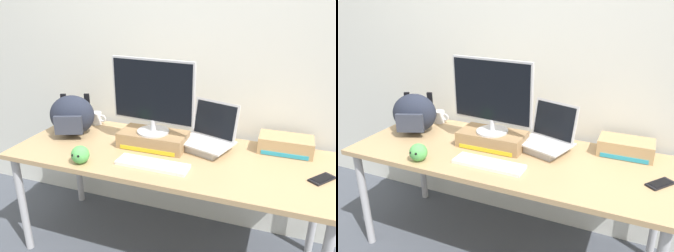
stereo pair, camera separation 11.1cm
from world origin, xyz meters
The scene contains 12 objects.
ground_plane centered at (0.00, 0.00, 0.00)m, with size 20.00×20.00×0.00m, color #474C56.
back_wall centered at (0.00, 0.47, 1.30)m, with size 7.00×0.10×2.60m, color silver.
desk centered at (0.00, 0.00, 0.67)m, with size 1.94×0.75×0.74m.
toner_box_yellow centered at (-0.12, 0.07, 0.79)m, with size 0.43×0.22×0.10m.
desktop_monitor centered at (-0.12, 0.06, 1.07)m, with size 0.55×0.20×0.46m.
open_laptop centered at (0.21, 0.14, 0.79)m, with size 0.37×0.33×0.29m.
external_keyboard centered at (-0.03, -0.19, 0.75)m, with size 0.42×0.13×0.02m.
messenger_backpack centered at (-0.73, 0.07, 0.87)m, with size 0.36×0.32×0.28m.
coffee_mug centered at (-0.68, 0.30, 0.78)m, with size 0.13×0.09×0.09m.
cell_phone centered at (0.87, -0.02, 0.74)m, with size 0.15×0.16×0.01m.
plush_toy centered at (-0.43, -0.29, 0.79)m, with size 0.11×0.11×0.11m.
toner_box_cyan centered at (0.67, 0.27, 0.79)m, with size 0.32×0.18×0.10m.
Camera 1 is at (0.64, -1.74, 1.63)m, focal length 35.63 mm.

